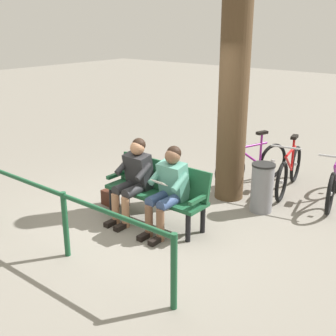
{
  "coord_description": "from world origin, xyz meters",
  "views": [
    {
      "loc": [
        -3.82,
        4.22,
        2.8
      ],
      "look_at": [
        -0.08,
        -0.44,
        0.75
      ],
      "focal_mm": 46.52,
      "sensor_mm": 36.0,
      "label": 1
    }
  ],
  "objects_px": {
    "litter_bin": "(262,188)",
    "bicycle_green": "(289,171)",
    "handbag": "(110,198)",
    "person_companion": "(134,176)",
    "bicycle_orange": "(252,164)",
    "bench": "(158,188)",
    "bicycle_black": "(335,181)",
    "person_reading": "(169,186)",
    "tree_trunk": "(233,94)"
  },
  "relations": [
    {
      "from": "bench",
      "to": "bicycle_green",
      "type": "xyz_separation_m",
      "value": [
        -0.98,
        -2.28,
        -0.15
      ]
    },
    {
      "from": "bench",
      "to": "litter_bin",
      "type": "xyz_separation_m",
      "value": [
        -1.01,
        -1.24,
        -0.13
      ]
    },
    {
      "from": "person_reading",
      "to": "person_companion",
      "type": "bearing_deg",
      "value": -0.05
    },
    {
      "from": "bench",
      "to": "bicycle_orange",
      "type": "relative_size",
      "value": 0.99
    },
    {
      "from": "bicycle_black",
      "to": "bicycle_orange",
      "type": "bearing_deg",
      "value": -99.63
    },
    {
      "from": "person_reading",
      "to": "tree_trunk",
      "type": "xyz_separation_m",
      "value": [
        -0.01,
        -1.58,
        1.04
      ]
    },
    {
      "from": "person_reading",
      "to": "bicycle_green",
      "type": "xyz_separation_m",
      "value": [
        -0.66,
        -2.45,
        -0.31
      ]
    },
    {
      "from": "bench",
      "to": "person_reading",
      "type": "height_order",
      "value": "person_reading"
    },
    {
      "from": "tree_trunk",
      "to": "litter_bin",
      "type": "xyz_separation_m",
      "value": [
        -0.68,
        0.18,
        -1.32
      ]
    },
    {
      "from": "person_reading",
      "to": "handbag",
      "type": "bearing_deg",
      "value": -3.82
    },
    {
      "from": "person_reading",
      "to": "bicycle_green",
      "type": "height_order",
      "value": "person_reading"
    },
    {
      "from": "person_reading",
      "to": "tree_trunk",
      "type": "bearing_deg",
      "value": -90.25
    },
    {
      "from": "bench",
      "to": "person_companion",
      "type": "bearing_deg",
      "value": 27.14
    },
    {
      "from": "handbag",
      "to": "litter_bin",
      "type": "xyz_separation_m",
      "value": [
        -1.95,
        -1.31,
        0.26
      ]
    },
    {
      "from": "bench",
      "to": "bicycle_green",
      "type": "height_order",
      "value": "bicycle_green"
    },
    {
      "from": "person_companion",
      "to": "bicycle_black",
      "type": "height_order",
      "value": "person_companion"
    },
    {
      "from": "bicycle_orange",
      "to": "litter_bin",
      "type": "bearing_deg",
      "value": 53.89
    },
    {
      "from": "tree_trunk",
      "to": "litter_bin",
      "type": "bearing_deg",
      "value": 165.28
    },
    {
      "from": "bicycle_orange",
      "to": "person_companion",
      "type": "bearing_deg",
      "value": 3.4
    },
    {
      "from": "bench",
      "to": "bicycle_black",
      "type": "distance_m",
      "value": 2.87
    },
    {
      "from": "bicycle_orange",
      "to": "bicycle_black",
      "type": "bearing_deg",
      "value": 110.94
    },
    {
      "from": "bicycle_black",
      "to": "bicycle_green",
      "type": "xyz_separation_m",
      "value": [
        0.78,
        -0.02,
        0.0
      ]
    },
    {
      "from": "tree_trunk",
      "to": "litter_bin",
      "type": "height_order",
      "value": "tree_trunk"
    },
    {
      "from": "bench",
      "to": "bicycle_green",
      "type": "distance_m",
      "value": 2.49
    },
    {
      "from": "person_companion",
      "to": "tree_trunk",
      "type": "xyz_separation_m",
      "value": [
        -0.65,
        -1.58,
        1.04
      ]
    },
    {
      "from": "person_companion",
      "to": "litter_bin",
      "type": "relative_size",
      "value": 1.58
    },
    {
      "from": "litter_bin",
      "to": "bicycle_orange",
      "type": "xyz_separation_m",
      "value": [
        0.69,
        -0.97,
        -0.02
      ]
    },
    {
      "from": "tree_trunk",
      "to": "bicycle_green",
      "type": "relative_size",
      "value": 2.05
    },
    {
      "from": "person_companion",
      "to": "bicycle_black",
      "type": "distance_m",
      "value": 3.21
    },
    {
      "from": "person_companion",
      "to": "bicycle_green",
      "type": "height_order",
      "value": "person_companion"
    },
    {
      "from": "bicycle_black",
      "to": "bicycle_orange",
      "type": "distance_m",
      "value": 1.44
    },
    {
      "from": "handbag",
      "to": "bicycle_black",
      "type": "bearing_deg",
      "value": -138.98
    },
    {
      "from": "bicycle_orange",
      "to": "person_reading",
      "type": "bearing_deg",
      "value": 18.49
    },
    {
      "from": "person_companion",
      "to": "tree_trunk",
      "type": "relative_size",
      "value": 0.35
    },
    {
      "from": "bicycle_black",
      "to": "handbag",
      "type": "bearing_deg",
      "value": -60.96
    },
    {
      "from": "bicycle_black",
      "to": "bicycle_orange",
      "type": "height_order",
      "value": "same"
    },
    {
      "from": "bench",
      "to": "tree_trunk",
      "type": "xyz_separation_m",
      "value": [
        -0.33,
        -1.41,
        1.2
      ]
    },
    {
      "from": "bench",
      "to": "person_companion",
      "type": "xyz_separation_m",
      "value": [
        0.32,
        0.16,
        0.16
      ]
    },
    {
      "from": "litter_bin",
      "to": "bench",
      "type": "bearing_deg",
      "value": 50.66
    },
    {
      "from": "litter_bin",
      "to": "bicycle_orange",
      "type": "height_order",
      "value": "bicycle_orange"
    },
    {
      "from": "litter_bin",
      "to": "person_companion",
      "type": "bearing_deg",
      "value": 46.36
    },
    {
      "from": "tree_trunk",
      "to": "bicycle_orange",
      "type": "xyz_separation_m",
      "value": [
        0.01,
        -0.8,
        -1.34
      ]
    },
    {
      "from": "person_reading",
      "to": "bicycle_black",
      "type": "height_order",
      "value": "person_reading"
    },
    {
      "from": "litter_bin",
      "to": "bicycle_green",
      "type": "distance_m",
      "value": 1.05
    },
    {
      "from": "bicycle_black",
      "to": "bicycle_green",
      "type": "height_order",
      "value": "same"
    },
    {
      "from": "handbag",
      "to": "person_companion",
      "type": "bearing_deg",
      "value": 172.02
    },
    {
      "from": "bicycle_green",
      "to": "bicycle_orange",
      "type": "bearing_deg",
      "value": -94.56
    },
    {
      "from": "bicycle_green",
      "to": "bicycle_orange",
      "type": "relative_size",
      "value": 1.03
    },
    {
      "from": "handbag",
      "to": "bicycle_black",
      "type": "height_order",
      "value": "bicycle_black"
    },
    {
      "from": "bench",
      "to": "litter_bin",
      "type": "relative_size",
      "value": 2.11
    }
  ]
}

